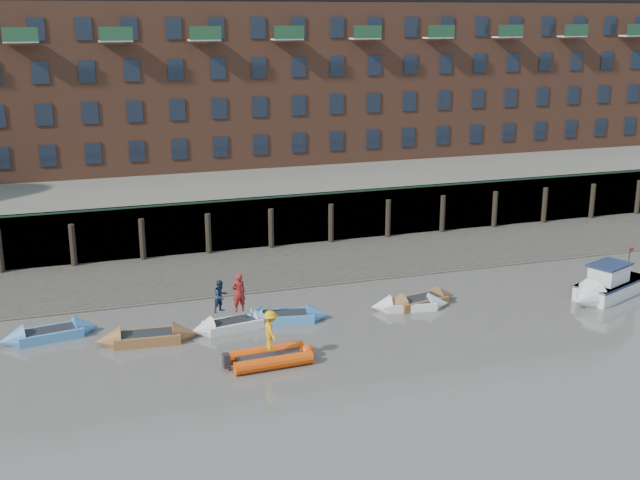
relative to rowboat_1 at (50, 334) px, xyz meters
name	(u,v)px	position (x,y,z in m)	size (l,w,h in m)	color
ground	(370,407)	(11.47, -10.89, -0.23)	(220.00, 220.00, 0.00)	#5C564F
foreshore	(255,269)	(11.47, 7.11, -0.23)	(110.00, 8.00, 0.50)	#3D382F
mud_band	(270,287)	(11.47, 3.71, -0.23)	(110.00, 1.60, 0.10)	#4C4336
river_wall	(238,225)	(11.47, 11.49, 1.37)	(110.00, 1.23, 3.30)	#2D2A26
bank_terrace	(199,183)	(11.47, 25.11, 1.37)	(110.00, 28.00, 3.20)	#5E594D
apartment_terrace	(191,35)	(11.47, 26.11, 12.60)	(80.60, 15.56, 20.98)	brown
rowboat_1	(50,334)	(0.00, 0.00, 0.00)	(4.59, 1.99, 1.29)	#427EB7
rowboat_2	(147,338)	(4.19, -1.88, 0.01)	(4.65, 1.70, 1.32)	brown
rowboat_3	(233,324)	(8.24, -1.51, -0.01)	(4.33, 1.87, 1.22)	silver
rowboat_4	(284,317)	(10.82, -1.35, 0.00)	(4.51, 2.04, 1.26)	#427EB7
rowboat_5	(410,305)	(17.31, -1.73, -0.02)	(4.12, 1.85, 1.16)	silver
rowboat_6	(420,301)	(17.99, -1.47, -0.01)	(4.50, 2.06, 1.26)	brown
rib_tender	(273,357)	(9.03, -5.84, 0.05)	(3.77, 1.92, 0.65)	#E04208
motor_launch	(602,288)	(27.41, -3.60, 0.37)	(5.91, 3.88, 2.32)	silver
person_rower_a	(239,293)	(8.58, -1.45, 1.53)	(0.68, 0.45, 1.88)	maroon
person_rower_b	(221,296)	(7.76, -1.24, 1.37)	(0.76, 0.59, 1.57)	#19233F
person_rib_crew	(271,331)	(8.94, -5.83, 1.26)	(1.14, 0.66, 1.77)	orange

